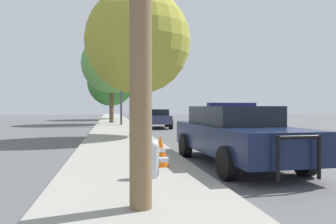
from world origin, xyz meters
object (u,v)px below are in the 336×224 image
police_car (235,133)px  traffic_cone (160,151)px  traffic_light (139,80)px  tree_sidewalk_near (138,42)px  tree_sidewalk_mid (111,64)px  tree_sidewalk_far (111,83)px  car_background_midblock (156,118)px  fire_hydrant (152,157)px

police_car → traffic_cone: size_ratio=7.61×
traffic_light → tree_sidewalk_near: size_ratio=0.70×
tree_sidewalk_mid → tree_sidewalk_far: size_ratio=1.12×
tree_sidewalk_mid → traffic_cone: (1.00, -20.87, -4.67)m
car_background_midblock → traffic_cone: 15.38m
car_background_midblock → tree_sidewalk_near: bearing=-101.0°
tree_sidewalk_near → car_background_midblock: bearing=75.5°
police_car → tree_sidewalk_near: size_ratio=0.77×
tree_sidewalk_far → tree_sidewalk_mid: bearing=-89.9°
car_background_midblock → tree_sidewalk_mid: (-3.05, 5.64, 4.44)m
fire_hydrant → traffic_light: size_ratio=0.15×
police_car → tree_sidewalk_near: (-1.87, 7.32, 3.71)m
police_car → car_background_midblock: bearing=-92.7°
tree_sidewalk_mid → tree_sidewalk_far: (-0.02, 9.54, -0.93)m
police_car → traffic_light: 17.33m
car_background_midblock → tree_sidewalk_mid: bearing=121.9°
traffic_light → traffic_cone: traffic_light is taller
car_background_midblock → traffic_cone: car_background_midblock is taller
fire_hydrant → traffic_cone: 1.18m
traffic_light → tree_sidewalk_mid: tree_sidewalk_mid is taller
car_background_midblock → tree_sidewalk_mid: size_ratio=0.55×
tree_sidewalk_mid → police_car: bearing=-81.5°
car_background_midblock → tree_sidewalk_near: tree_sidewalk_near is taller
tree_sidewalk_mid → tree_sidewalk_far: bearing=90.1°
traffic_light → fire_hydrant: bearing=-94.1°
tree_sidewalk_mid → traffic_light: bearing=-57.4°
tree_sidewalk_far → tree_sidewalk_near: tree_sidewalk_near is taller
traffic_light → car_background_midblock: size_ratio=1.16×
fire_hydrant → car_background_midblock: 16.54m
traffic_light → traffic_cone: size_ratio=6.91×
tree_sidewalk_far → tree_sidewalk_near: bearing=-87.0°
tree_sidewalk_near → tree_sidewalk_far: bearing=93.0°
traffic_light → car_background_midblock: (1.02, -2.47, -2.79)m
fire_hydrant → tree_sidewalk_far: (-0.69, 31.54, 3.71)m
traffic_light → car_background_midblock: traffic_light is taller
police_car → fire_hydrant: bearing=33.9°
tree_sidewalk_near → traffic_cone: bearing=-91.1°
car_background_midblock → tree_sidewalk_near: (-1.89, -7.30, 3.80)m
fire_hydrant → tree_sidewalk_mid: bearing=91.7°
tree_sidewalk_near → police_car: bearing=-75.7°
tree_sidewalk_mid → tree_sidewalk_far: tree_sidewalk_mid is taller
traffic_light → tree_sidewalk_near: bearing=-95.1°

